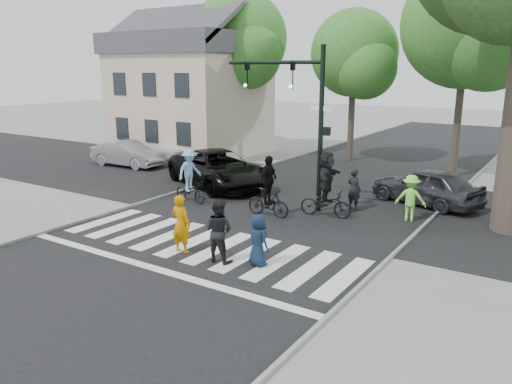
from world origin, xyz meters
TOP-DOWN VIEW (x-y plane):
  - ground at (0.00, 0.00)m, footprint 120.00×120.00m
  - road_stem at (0.00, 5.00)m, footprint 10.00×70.00m
  - road_cross at (0.00, 8.00)m, footprint 70.00×10.00m
  - curb_left at (-5.05, 5.00)m, footprint 0.10×70.00m
  - curb_right at (5.05, 5.00)m, footprint 0.10×70.00m
  - crosswalk at (0.00, 0.66)m, footprint 10.00×3.85m
  - traffic_signal at (0.35, 6.20)m, footprint 4.45×0.29m
  - bg_tree_0 at (-13.74, 16.00)m, footprint 5.46×5.20m
  - bg_tree_1 at (-8.70, 15.48)m, footprint 6.09×5.80m
  - bg_tree_2 at (-1.76, 16.62)m, footprint 5.04×4.80m
  - bg_tree_3 at (4.31, 15.27)m, footprint 6.30×6.00m
  - house at (-11.49, 13.98)m, footprint 8.40×8.10m
  - pedestrian_woman at (-0.20, 0.13)m, footprint 0.65×0.44m
  - pedestrian_child at (2.19, 0.51)m, footprint 0.81×0.66m
  - pedestrian_adult at (1.11, 0.17)m, footprint 0.91×0.74m
  - cyclist_left at (-3.68, 4.61)m, footprint 1.73×1.16m
  - cyclist_mid at (-0.01, 4.59)m, footprint 1.69×1.03m
  - cyclist_right at (1.74, 5.68)m, footprint 1.94×1.81m
  - car_suv at (-4.39, 7.39)m, footprint 6.42×4.83m
  - car_silver at (-11.39, 8.46)m, footprint 4.28×1.70m
  - car_grey at (4.30, 9.33)m, footprint 4.66×3.03m
  - bystander_hivis at (4.41, 6.83)m, footprint 1.14×0.77m
  - bystander_dark at (2.22, 7.08)m, footprint 0.65×0.51m

SIDE VIEW (x-z plane):
  - ground at x=0.00m, z-range 0.00..0.00m
  - road_stem at x=0.00m, z-range 0.00..0.01m
  - road_cross at x=0.00m, z-range 0.00..0.01m
  - crosswalk at x=0.00m, z-range 0.00..0.01m
  - curb_left at x=-5.05m, z-range 0.00..0.10m
  - curb_right at x=5.05m, z-range 0.00..0.10m
  - car_silver at x=-11.39m, z-range 0.00..1.39m
  - pedestrian_child at x=2.19m, z-range 0.00..1.44m
  - car_grey at x=4.30m, z-range 0.00..1.47m
  - bystander_dark at x=2.22m, z-range 0.00..1.58m
  - car_suv at x=-4.39m, z-range 0.00..1.62m
  - bystander_hivis at x=4.41m, z-range 0.00..1.63m
  - pedestrian_woman at x=-0.20m, z-range 0.00..1.72m
  - pedestrian_adult at x=1.11m, z-range 0.00..1.77m
  - cyclist_mid at x=-0.01m, z-range -0.20..2.01m
  - cyclist_left at x=-3.68m, z-range -0.14..1.97m
  - cyclist_right at x=1.74m, z-range -0.13..2.24m
  - house at x=-11.49m, z-range -0.61..8.21m
  - traffic_signal at x=0.35m, z-range 0.90..6.90m
  - bg_tree_2 at x=-1.76m, z-range 1.58..9.98m
  - bg_tree_0 at x=-13.74m, z-range 1.66..10.63m
  - bg_tree_1 at x=-8.70m, z-range 1.75..11.55m
  - bg_tree_3 at x=4.31m, z-range 1.84..12.04m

